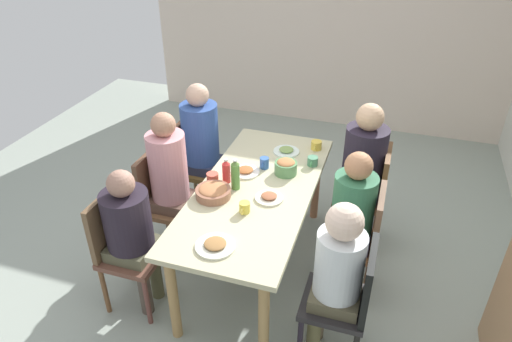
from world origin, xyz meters
TOP-DOWN VIEW (x-y plane):
  - ground_plane at (0.00, 0.00)m, footprint 6.94×6.94m
  - wall_left at (-2.95, 0.00)m, footprint 0.12×4.53m
  - dining_table at (0.00, 0.00)m, footprint 1.82×0.82m
  - chair_0 at (0.00, 0.79)m, footprint 0.40×0.40m
  - person_0 at (-0.00, 0.70)m, footprint 0.30×0.30m
  - chair_1 at (0.00, -0.79)m, footprint 0.40×0.40m
  - person_1 at (0.00, -0.70)m, footprint 0.30×0.30m
  - chair_2 at (0.61, -0.79)m, footprint 0.40×0.40m
  - person_2 at (0.61, -0.70)m, footprint 0.32×0.32m
  - chair_3 at (0.61, 0.79)m, footprint 0.40×0.40m
  - person_3 at (0.61, 0.70)m, footprint 0.30×0.30m
  - chair_4 at (-0.61, 0.79)m, footprint 0.40×0.40m
  - person_4 at (-0.61, 0.70)m, footprint 0.34×0.34m
  - chair_5 at (-0.61, -0.79)m, footprint 0.40×0.40m
  - person_5 at (-0.61, -0.70)m, footprint 0.32×0.32m
  - plate_0 at (0.10, 0.13)m, footprint 0.20×0.20m
  - plate_1 at (0.69, -0.04)m, footprint 0.25×0.25m
  - plate_2 at (-0.59, 0.07)m, footprint 0.22×0.22m
  - plate_3 at (-0.18, -0.14)m, footprint 0.22×0.22m
  - bowl_0 at (0.19, -0.26)m, footprint 0.25×0.25m
  - bowl_1 at (-0.27, 0.15)m, footprint 0.17×0.17m
  - cup_0 at (-0.72, 0.30)m, footprint 0.13×0.09m
  - cup_1 at (0.03, -0.33)m, footprint 0.12×0.09m
  - cup_2 at (-0.45, 0.33)m, footprint 0.12×0.08m
  - cup_3 at (-0.30, -0.03)m, footprint 0.11×0.07m
  - cup_4 at (0.30, 0.01)m, footprint 0.11×0.07m
  - bottle_0 at (-0.02, -0.24)m, footprint 0.06×0.06m
  - bottle_1 at (0.04, -0.14)m, footprint 0.06×0.06m

SIDE VIEW (x-z plane):
  - ground_plane at x=0.00m, z-range 0.00..0.00m
  - chair_0 at x=0.00m, z-range 0.06..0.96m
  - chair_1 at x=0.00m, z-range 0.06..0.96m
  - chair_2 at x=0.61m, z-range 0.06..0.96m
  - chair_3 at x=0.61m, z-range 0.06..0.96m
  - chair_4 at x=-0.61m, z-range 0.06..0.96m
  - chair_5 at x=-0.61m, z-range 0.06..0.96m
  - dining_table at x=0.00m, z-range 0.29..1.06m
  - person_2 at x=0.61m, z-range 0.12..1.26m
  - person_0 at x=0.00m, z-range 0.12..1.30m
  - person_3 at x=0.61m, z-range 0.12..1.31m
  - person_1 at x=0.00m, z-range 0.12..1.39m
  - person_5 at x=-0.61m, z-range 0.13..1.40m
  - person_4 at x=-0.61m, z-range 0.13..1.41m
  - plate_3 at x=-0.18m, z-range 0.76..0.80m
  - plate_0 at x=0.10m, z-range 0.76..0.80m
  - plate_1 at x=0.69m, z-range 0.76..0.80m
  - plate_2 at x=-0.59m, z-range 0.76..0.80m
  - cup_2 at x=-0.45m, z-range 0.77..0.84m
  - cup_0 at x=-0.72m, z-range 0.77..0.84m
  - cup_4 at x=0.30m, z-range 0.77..0.84m
  - cup_1 at x=0.03m, z-range 0.77..0.85m
  - bowl_0 at x=0.19m, z-range 0.77..0.85m
  - cup_3 at x=-0.30m, z-range 0.77..0.86m
  - bowl_1 at x=-0.27m, z-range 0.77..0.89m
  - bottle_0 at x=-0.02m, z-range 0.76..0.96m
  - bottle_1 at x=0.04m, z-range 0.76..1.01m
  - wall_left at x=-2.95m, z-range 0.00..2.60m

